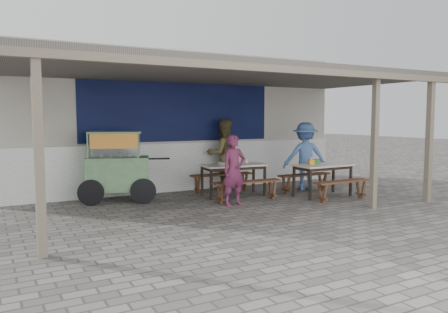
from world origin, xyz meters
TOP-DOWN VIEW (x-y plane):
  - ground at (0.00, 0.00)m, footprint 60.00×60.00m
  - back_wall at (-0.00, 3.58)m, footprint 9.00×1.28m
  - warung_roof at (0.02, 0.90)m, footprint 9.00×4.21m
  - table_left at (0.55, 1.65)m, footprint 1.53×0.78m
  - bench_left_street at (0.50, 0.97)m, footprint 1.60×0.40m
  - bench_left_wall at (0.60, 2.33)m, footprint 1.60×0.40m
  - table_right at (2.39, 0.66)m, footprint 1.34×0.71m
  - bench_right_street at (2.39, 0.01)m, footprint 1.44×0.28m
  - bench_right_wall at (2.39, 1.30)m, footprint 1.44×0.28m
  - vendor_cart at (-2.00, 2.29)m, footprint 1.97×1.18m
  - patron_street_side at (0.01, 0.69)m, footprint 0.56×0.39m
  - patron_wall_side at (0.82, 2.62)m, footprint 0.96×0.79m
  - patron_right_table at (2.61, 1.58)m, footprint 1.27×1.02m
  - tissue_box at (2.13, 0.76)m, footprint 0.15×0.15m
  - donation_box at (2.33, 0.84)m, footprint 0.16×0.11m
  - condiment_jar at (1.02, 1.82)m, footprint 0.07×0.07m
  - condiment_bowl at (0.27, 1.70)m, footprint 0.26×0.26m

SIDE VIEW (x-z plane):
  - ground at x=0.00m, z-range 0.00..0.00m
  - bench_right_street at x=2.39m, z-range 0.11..0.56m
  - bench_right_wall at x=2.39m, z-range 0.11..0.56m
  - bench_left_street at x=0.50m, z-range 0.12..0.57m
  - bench_left_wall at x=0.60m, z-range 0.12..0.57m
  - table_right at x=2.39m, z-range 0.30..1.05m
  - table_left at x=0.55m, z-range 0.30..1.05m
  - patron_street_side at x=0.01m, z-range 0.00..1.49m
  - condiment_bowl at x=0.27m, z-range 0.75..0.80m
  - condiment_jar at x=1.02m, z-range 0.75..0.83m
  - donation_box at x=2.33m, z-range 0.75..0.86m
  - tissue_box at x=2.13m, z-range 0.75..0.87m
  - vendor_cart at x=-2.00m, z-range 0.07..1.60m
  - patron_right_table at x=2.61m, z-range 0.00..1.72m
  - patron_wall_side at x=0.82m, z-range 0.00..1.80m
  - back_wall at x=0.00m, z-range -0.03..3.47m
  - warung_roof at x=0.02m, z-range 1.31..4.12m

